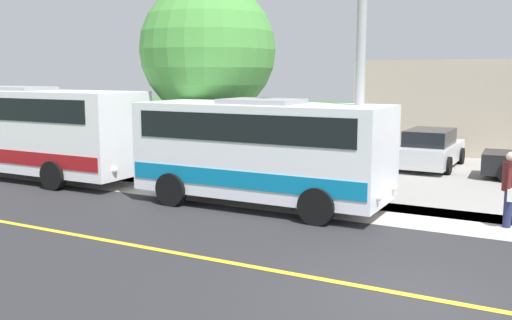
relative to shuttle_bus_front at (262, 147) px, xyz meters
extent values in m
plane|color=#3D6633|center=(4.52, 5.04, -1.58)|extent=(120.00, 120.00, 0.00)
cube|color=#28282B|center=(4.52, 5.04, -1.57)|extent=(8.00, 100.00, 0.01)
cube|color=#B2ADA3|center=(-0.68, 5.04, -1.57)|extent=(2.40, 100.00, 0.01)
cube|color=gold|center=(4.52, 5.04, -1.57)|extent=(0.16, 100.00, 0.00)
cube|color=white|center=(0.00, 0.00, -0.03)|extent=(2.45, 6.75, 2.39)
cube|color=#0C72A5|center=(0.00, 0.00, -0.68)|extent=(2.49, 6.62, 0.44)
cube|color=black|center=(0.00, 0.00, 0.62)|extent=(2.49, 6.08, 0.70)
cube|color=gray|center=(0.00, 0.00, 1.23)|extent=(1.47, 2.03, 0.12)
cylinder|color=black|center=(-1.22, 2.09, -1.13)|extent=(0.25, 0.90, 0.90)
cylinder|color=black|center=(1.22, 2.09, -1.13)|extent=(0.25, 0.90, 0.90)
cylinder|color=black|center=(-1.22, -2.09, -1.13)|extent=(0.25, 0.90, 0.90)
cylinder|color=black|center=(1.22, -2.09, -1.13)|extent=(0.25, 0.90, 0.90)
sphere|color=#F2EACC|center=(-0.67, 3.40, -0.88)|extent=(0.20, 0.20, 0.20)
sphere|color=#F2EACC|center=(0.67, 3.40, -0.88)|extent=(0.20, 0.20, 0.20)
cube|color=white|center=(0.01, -9.71, 0.08)|extent=(2.43, 10.22, 2.62)
cube|color=maroon|center=(0.01, -9.71, -0.68)|extent=(2.47, 10.02, 0.44)
cube|color=black|center=(0.01, -9.71, 0.84)|extent=(2.47, 9.20, 0.70)
cube|color=gray|center=(0.01, -9.71, 1.45)|extent=(1.46, 3.07, 0.12)
cylinder|color=black|center=(-1.20, -6.54, -1.13)|extent=(0.25, 0.90, 0.90)
cylinder|color=black|center=(1.22, -6.54, -1.13)|extent=(0.25, 0.90, 0.90)
sphere|color=#F2EACC|center=(-0.66, -4.58, -0.88)|extent=(0.20, 0.20, 0.20)
sphere|color=#F2EACC|center=(0.68, -4.58, -0.88)|extent=(0.20, 0.20, 0.20)
cylinder|color=#1E2347|center=(-0.87, 6.06, -1.15)|extent=(0.18, 0.18, 0.85)
cylinder|color=#1E2347|center=(-0.67, 6.06, -1.15)|extent=(0.18, 0.18, 0.85)
cylinder|color=#4C1919|center=(-0.77, 6.06, -0.39)|extent=(0.34, 0.34, 0.67)
sphere|color=beige|center=(-0.77, 6.06, 0.07)|extent=(0.23, 0.23, 0.23)
cylinder|color=#4C1919|center=(-0.95, 6.06, -0.35)|extent=(0.28, 0.10, 0.61)
cube|color=white|center=(-1.03, 6.11, -0.78)|extent=(0.20, 0.12, 0.28)
cylinder|color=#4C1919|center=(-0.58, 6.06, -0.35)|extent=(0.28, 0.10, 0.61)
cube|color=white|center=(-0.51, 6.11, -0.78)|extent=(0.20, 0.12, 0.28)
cylinder|color=#9E9EA3|center=(-0.48, 2.52, 2.69)|extent=(0.24, 0.24, 8.53)
cube|color=silver|center=(-8.63, 2.71, -1.05)|extent=(4.42, 1.84, 0.70)
cube|color=black|center=(-8.43, 2.71, -0.41)|extent=(2.43, 1.55, 0.57)
cylinder|color=black|center=(-10.00, 1.82, -1.26)|extent=(0.64, 0.23, 0.64)
cylinder|color=black|center=(-9.99, 3.62, -1.26)|extent=(0.64, 0.23, 0.64)
cylinder|color=black|center=(-7.27, 1.80, -1.26)|extent=(0.64, 0.23, 0.64)
cylinder|color=black|center=(-7.26, 3.60, -1.26)|extent=(0.64, 0.23, 0.64)
cylinder|color=black|center=(-6.57, 5.60, -1.26)|extent=(0.25, 0.65, 0.64)
cylinder|color=black|center=(-8.37, 5.52, -1.26)|extent=(0.25, 0.65, 0.64)
cylinder|color=brown|center=(-2.88, -3.53, -0.28)|extent=(0.36, 0.36, 2.60)
sphere|color=#478C3D|center=(-2.88, -3.53, 2.72)|extent=(4.52, 4.52, 4.52)
camera|label=1|loc=(13.40, 7.00, 1.96)|focal=40.09mm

